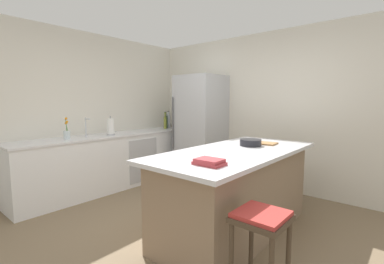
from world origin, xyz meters
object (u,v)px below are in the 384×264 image
at_px(refrigerator, 201,128).
at_px(mixing_bowl, 251,143).
at_px(paper_towel_roll, 111,127).
at_px(cutting_board, 263,143).
at_px(kitchen_island, 236,191).
at_px(whiskey_bottle, 174,121).
at_px(bar_stool, 261,229).
at_px(soda_bottle, 168,121).
at_px(sink_faucet, 86,127).
at_px(cookbook_stack, 209,162).
at_px(flower_vase, 67,133).
at_px(wine_bottle, 166,122).
at_px(olive_oil_bottle, 165,122).

relative_size(refrigerator, mixing_bowl, 7.56).
bearing_deg(paper_towel_roll, cutting_board, 14.80).
relative_size(kitchen_island, whiskey_bottle, 6.69).
distance_m(bar_stool, paper_towel_roll, 3.21).
bearing_deg(soda_bottle, sink_faucet, -89.09).
bearing_deg(cookbook_stack, kitchen_island, 103.87).
bearing_deg(bar_stool, flower_vase, 178.88).
distance_m(bar_stool, mixing_bowl, 1.44).
distance_m(kitchen_island, sink_faucet, 2.59).
height_order(wine_bottle, cookbook_stack, wine_bottle).
bearing_deg(mixing_bowl, flower_vase, -154.98).
height_order(sink_faucet, cookbook_stack, sink_faucet).
height_order(wine_bottle, cutting_board, wine_bottle).
bearing_deg(refrigerator, sink_faucet, -117.02).
bearing_deg(sink_faucet, olive_oil_bottle, 87.08).
relative_size(kitchen_island, paper_towel_roll, 7.00).
xyz_separation_m(kitchen_island, cookbook_stack, (0.18, -0.74, 0.49)).
height_order(bar_stool, mixing_bowl, mixing_bowl).
distance_m(cookbook_stack, mixing_bowl, 1.12).
height_order(bar_stool, wine_bottle, wine_bottle).
bearing_deg(paper_towel_roll, refrigerator, 60.35).
bearing_deg(cookbook_stack, mixing_bowl, 100.58).
distance_m(kitchen_island, bar_stool, 1.07).
xyz_separation_m(kitchen_island, whiskey_bottle, (-2.45, 1.53, 0.57)).
xyz_separation_m(bar_stool, soda_bottle, (-3.21, 2.24, 0.50)).
height_order(kitchen_island, refrigerator, refrigerator).
distance_m(refrigerator, sink_faucet, 1.99).
bearing_deg(mixing_bowl, cookbook_stack, -79.42).
relative_size(flower_vase, soda_bottle, 0.92).
distance_m(wine_bottle, mixing_bowl, 2.66).
bearing_deg(whiskey_bottle, bar_stool, -36.68).
distance_m(whiskey_bottle, cutting_board, 2.65).
height_order(sink_faucet, paper_towel_roll, paper_towel_roll).
bearing_deg(bar_stool, refrigerator, 136.42).
xyz_separation_m(bar_stool, mixing_bowl, (-0.72, 1.17, 0.42)).
bearing_deg(olive_oil_bottle, paper_towel_roll, -88.99).
distance_m(sink_faucet, paper_towel_roll, 0.39).
distance_m(kitchen_island, flower_vase, 2.57).
bearing_deg(olive_oil_bottle, flower_vase, -89.95).
bearing_deg(kitchen_island, bar_stool, -49.34).
relative_size(sink_faucet, wine_bottle, 0.89).
relative_size(refrigerator, bar_stool, 2.82).
bearing_deg(olive_oil_bottle, cookbook_stack, -37.37).
xyz_separation_m(refrigerator, olive_oil_bottle, (-0.82, -0.13, 0.08)).
xyz_separation_m(mixing_bowl, cutting_board, (0.05, 0.24, -0.03)).
relative_size(whiskey_bottle, wine_bottle, 0.97).
distance_m(kitchen_island, whiskey_bottle, 2.95).
relative_size(kitchen_island, sink_faucet, 7.28).
relative_size(refrigerator, cookbook_stack, 7.54).
height_order(kitchen_island, mixing_bowl, mixing_bowl).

